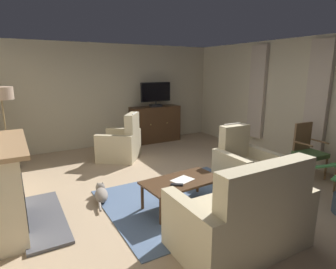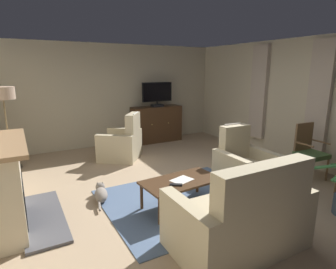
# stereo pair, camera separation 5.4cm
# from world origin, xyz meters

# --- Properties ---
(ground_plane) EXTENTS (6.26, 7.21, 0.04)m
(ground_plane) POSITION_xyz_m (0.00, 0.00, -0.02)
(ground_plane) COLOR tan
(wall_back) EXTENTS (6.26, 0.10, 2.58)m
(wall_back) POSITION_xyz_m (0.00, 3.35, 1.29)
(wall_back) COLOR #B2A88E
(wall_back) RESTS_ON ground_plane
(wall_right_with_window) EXTENTS (0.10, 7.21, 2.58)m
(wall_right_with_window) POSITION_xyz_m (2.88, 0.00, 1.29)
(wall_right_with_window) COLOR #BBB095
(wall_right_with_window) RESTS_ON ground_plane
(curtain_panel_near) EXTENTS (0.10, 0.44, 2.16)m
(curtain_panel_near) POSITION_xyz_m (2.77, -0.43, 1.42)
(curtain_panel_near) COLOR #B2A393
(curtain_panel_far) EXTENTS (0.10, 0.44, 2.16)m
(curtain_panel_far) POSITION_xyz_m (2.77, 1.07, 1.42)
(curtain_panel_far) COLOR #B2A393
(rug_central) EXTENTS (2.35, 1.98, 0.01)m
(rug_central) POSITION_xyz_m (-0.19, -0.36, 0.01)
(rug_central) COLOR slate
(rug_central) RESTS_ON ground_plane
(fireplace) EXTENTS (0.97, 1.51, 1.11)m
(fireplace) POSITION_xyz_m (-2.55, 0.10, 0.53)
(fireplace) COLOR #4C4C51
(fireplace) RESTS_ON ground_plane
(tv_cabinet) EXTENTS (1.37, 0.45, 0.97)m
(tv_cabinet) POSITION_xyz_m (1.03, 3.00, 0.46)
(tv_cabinet) COLOR black
(tv_cabinet) RESTS_ON ground_plane
(television) EXTENTS (0.85, 0.20, 0.64)m
(television) POSITION_xyz_m (1.03, 2.95, 1.32)
(television) COLOR black
(television) RESTS_ON tv_cabinet
(coffee_table) EXTENTS (1.15, 0.67, 0.41)m
(coffee_table) POSITION_xyz_m (-0.35, -0.52, 0.37)
(coffee_table) COLOR #422B19
(coffee_table) RESTS_ON ground_plane
(tv_remote) EXTENTS (0.17, 0.14, 0.02)m
(tv_remote) POSITION_xyz_m (-0.51, -0.64, 0.43)
(tv_remote) COLOR black
(tv_remote) RESTS_ON coffee_table
(folded_newspaper) EXTENTS (0.35, 0.30, 0.01)m
(folded_newspaper) POSITION_xyz_m (-0.34, -0.53, 0.42)
(folded_newspaper) COLOR silver
(folded_newspaper) RESTS_ON coffee_table
(sofa_floral) EXTENTS (1.48, 0.89, 1.07)m
(sofa_floral) POSITION_xyz_m (-0.27, -1.65, 0.35)
(sofa_floral) COLOR tan
(sofa_floral) RESTS_ON ground_plane
(armchair_near_window) EXTENTS (1.15, 1.16, 1.04)m
(armchair_near_window) POSITION_xyz_m (-0.31, 2.03, 0.33)
(armchair_near_window) COLOR tan
(armchair_near_window) RESTS_ON ground_plane
(armchair_facing_sofa) EXTENTS (0.82, 0.86, 1.03)m
(armchair_facing_sofa) POSITION_xyz_m (0.96, -0.42, 0.33)
(armchair_facing_sofa) COLOR tan
(armchair_facing_sofa) RESTS_ON ground_plane
(side_chair_far_end) EXTENTS (0.49, 0.48, 1.00)m
(side_chair_far_end) POSITION_xyz_m (2.27, -0.67, 0.53)
(side_chair_far_end) COLOR #4C703D
(side_chair_far_end) RESTS_ON ground_plane
(cat) EXTENTS (0.28, 0.68, 0.21)m
(cat) POSITION_xyz_m (-1.30, 0.27, 0.10)
(cat) COLOR gray
(cat) RESTS_ON ground_plane
(floor_lamp) EXTENTS (0.44, 0.44, 1.63)m
(floor_lamp) POSITION_xyz_m (-2.48, 2.51, 1.34)
(floor_lamp) COLOR #4C4233
(floor_lamp) RESTS_ON ground_plane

